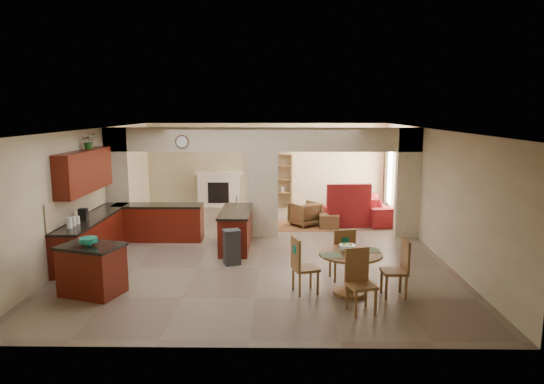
{
  "coord_description": "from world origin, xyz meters",
  "views": [
    {
      "loc": [
        0.4,
        -11.22,
        3.24
      ],
      "look_at": [
        0.25,
        0.3,
        1.28
      ],
      "focal_mm": 32.0,
      "sensor_mm": 36.0,
      "label": 1
    }
  ],
  "objects_px": {
    "sofa": "(374,206)",
    "armchair": "(305,214)",
    "kitchen_island": "(92,269)",
    "dining_table": "(350,267)"
  },
  "relations": [
    {
      "from": "dining_table",
      "to": "armchair",
      "type": "bearing_deg",
      "value": 95.7
    },
    {
      "from": "kitchen_island",
      "to": "sofa",
      "type": "relative_size",
      "value": 0.45
    },
    {
      "from": "dining_table",
      "to": "sofa",
      "type": "bearing_deg",
      "value": 75.13
    },
    {
      "from": "kitchen_island",
      "to": "dining_table",
      "type": "bearing_deg",
      "value": 18.43
    },
    {
      "from": "kitchen_island",
      "to": "dining_table",
      "type": "distance_m",
      "value": 4.56
    },
    {
      "from": "kitchen_island",
      "to": "armchair",
      "type": "distance_m",
      "value": 6.61
    },
    {
      "from": "kitchen_island",
      "to": "armchair",
      "type": "bearing_deg",
      "value": 70.11
    },
    {
      "from": "dining_table",
      "to": "sofa",
      "type": "distance_m",
      "value": 6.34
    },
    {
      "from": "dining_table",
      "to": "sofa",
      "type": "height_order",
      "value": "sofa"
    },
    {
      "from": "sofa",
      "to": "armchair",
      "type": "xyz_separation_m",
      "value": [
        -2.14,
        -0.94,
        -0.05
      ]
    }
  ]
}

